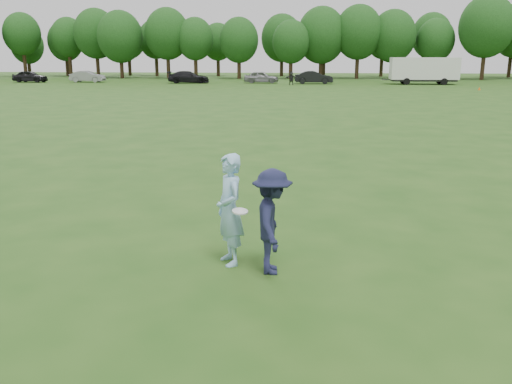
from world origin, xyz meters
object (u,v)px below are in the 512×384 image
(car_e, at_px, (261,77))
(defender, at_px, (272,222))
(cargo_trailer, at_px, (424,70))
(car_a, at_px, (30,76))
(car_d, at_px, (189,77))
(car_b, at_px, (87,77))
(car_f, at_px, (314,77))
(player_far_d, at_px, (291,78))
(thrower, at_px, (230,210))
(field_cone, at_px, (479,89))

(car_e, bearing_deg, defender, -175.15)
(cargo_trailer, bearing_deg, car_a, 179.90)
(car_d, distance_m, cargo_trailer, 29.13)
(car_b, height_order, car_f, car_f)
(car_b, height_order, car_d, car_d)
(car_b, xyz_separation_m, cargo_trailer, (42.82, -0.98, 1.04))
(player_far_d, relative_size, car_a, 0.36)
(thrower, distance_m, car_b, 66.97)
(car_a, height_order, cargo_trailer, cargo_trailer)
(defender, bearing_deg, car_d, 8.86)
(thrower, height_order, player_far_d, thrower)
(car_a, distance_m, car_d, 21.11)
(player_far_d, bearing_deg, car_d, 160.38)
(car_f, xyz_separation_m, cargo_trailer, (13.30, 0.04, 1.00))
(thrower, xyz_separation_m, car_d, (-13.88, 59.98, -0.23))
(player_far_d, distance_m, cargo_trailer, 16.27)
(car_a, bearing_deg, car_d, -85.39)
(car_b, bearing_deg, car_d, -95.08)
(thrower, xyz_separation_m, car_a, (-34.98, 60.13, -0.23))
(car_e, bearing_deg, car_f, -98.85)
(car_b, relative_size, car_e, 1.02)
(cargo_trailer, bearing_deg, thrower, -104.24)
(car_f, bearing_deg, thrower, 176.74)
(player_far_d, height_order, cargo_trailer, cargo_trailer)
(cargo_trailer, bearing_deg, car_b, 178.69)
(car_d, xyz_separation_m, car_f, (15.82, 0.03, 0.02))
(car_a, distance_m, car_f, 36.92)
(defender, xyz_separation_m, cargo_trailer, (14.48, 60.38, 0.88))
(car_f, bearing_deg, cargo_trailer, -91.23)
(car_d, bearing_deg, car_a, 82.67)
(defender, bearing_deg, cargo_trailer, -18.27)
(car_a, relative_size, car_d, 0.85)
(player_far_d, height_order, field_cone, player_far_d)
(car_b, bearing_deg, defender, -155.93)
(car_b, bearing_deg, car_f, -92.70)
(cargo_trailer, bearing_deg, car_e, 177.23)
(car_d, relative_size, car_e, 1.19)
(defender, relative_size, cargo_trailer, 0.20)
(defender, height_order, car_a, defender)
(thrower, xyz_separation_m, player_far_d, (-0.77, 57.34, -0.18))
(player_far_d, distance_m, car_f, 3.80)
(car_b, height_order, car_e, car_e)
(player_far_d, distance_m, car_e, 5.37)
(car_e, xyz_separation_m, cargo_trailer, (19.94, -0.96, 1.03))
(thrower, bearing_deg, player_far_d, 153.07)
(player_far_d, relative_size, car_b, 0.36)
(car_b, bearing_deg, player_far_d, -98.54)
(car_f, bearing_deg, car_a, 88.39)
(car_b, bearing_deg, cargo_trailer, -92.03)
(thrower, bearing_deg, car_b, 176.62)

